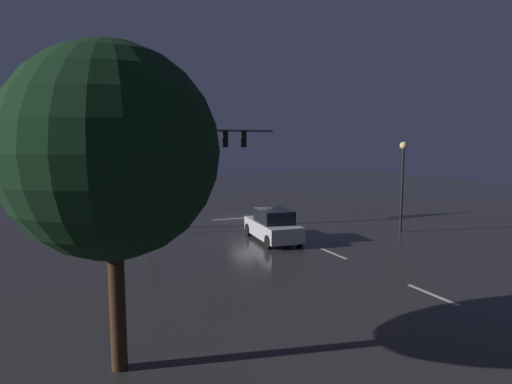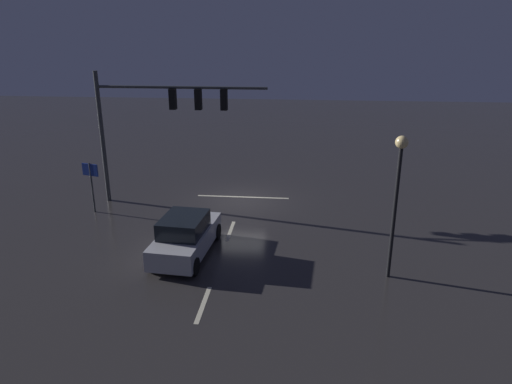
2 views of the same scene
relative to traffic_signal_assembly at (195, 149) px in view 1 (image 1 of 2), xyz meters
name	(u,v)px [view 1 (image 1 of 2)]	position (x,y,z in m)	size (l,w,h in m)	color
ground_plane	(250,219)	(-3.99, -0.59, -4.79)	(80.00, 80.00, 0.00)	#2D2B2B
traffic_signal_assembly	(195,149)	(0.00, 0.00, 0.00)	(8.60, 0.47, 6.76)	#383A3D
lane_dash_far	(276,230)	(-3.99, 3.41, -4.79)	(2.20, 0.16, 0.01)	beige
lane_dash_mid	(333,253)	(-3.99, 9.41, -4.79)	(2.20, 0.16, 0.01)	beige
lane_dash_near	(432,294)	(-3.99, 15.41, -4.79)	(2.20, 0.16, 0.01)	beige
stop_bar	(247,218)	(-3.99, -1.18, -4.79)	(5.00, 0.16, 0.01)	beige
car_approaching	(273,226)	(-2.56, 5.86, -4.00)	(2.21, 4.48, 1.70)	#B7B7BC
street_lamp_left_kerb	(403,170)	(-10.39, 6.92, -1.12)	(0.44, 0.44, 5.27)	black
route_sign	(150,203)	(3.14, 1.73, -2.95)	(0.88, 0.31, 2.55)	#383A3D
tree_right_near	(112,152)	(6.42, 16.08, 0.20)	(4.73, 4.73, 7.37)	#382314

